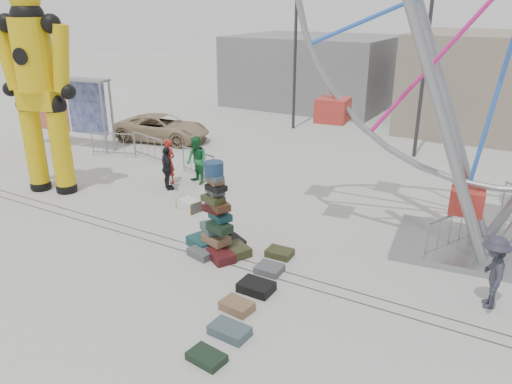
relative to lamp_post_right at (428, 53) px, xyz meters
The scene contains 25 objects.
ground 14.09m from the lamp_post_right, 103.39° to the right, with size 90.00×90.00×0.00m, color #9E9E99.
track_line_near 13.54m from the lamp_post_right, 104.01° to the right, with size 40.00×0.04×0.01m, color #47443F.
track_line_far 13.18m from the lamp_post_right, 104.46° to the right, with size 40.00×0.04×0.01m, color #47443F.
building_left 13.00m from the lamp_post_right, 135.30° to the left, with size 10.00×8.00×4.40m, color gray.
lamp_post_right is the anchor object (origin of this frame).
lamp_post_left 7.28m from the lamp_post_right, 164.05° to the left, with size 1.41×0.25×8.00m.
suitcase_tower 12.75m from the lamp_post_right, 102.32° to the right, with size 2.04×1.68×2.61m.
crash_test_dummy 15.20m from the lamp_post_right, 133.58° to the right, with size 2.91×1.28×7.33m.
banner_scaffold 16.06m from the lamp_post_right, 155.44° to the right, with size 4.57×1.51×3.26m.
steamer_trunk 12.00m from the lamp_post_right, 116.79° to the right, with size 0.80×0.46×0.37m, color silver.
row_case_0 12.17m from the lamp_post_right, 94.88° to the right, with size 0.70×0.52×0.20m, color #34381C.
row_case_1 13.00m from the lamp_post_right, 93.72° to the right, with size 0.66×0.57×0.18m, color #525559.
row_case_2 13.88m from the lamp_post_right, 92.77° to the right, with size 0.82×0.60×0.23m, color black.
row_case_3 14.73m from the lamp_post_right, 92.51° to the right, with size 0.71×0.49×0.21m, color brown.
row_case_4 15.51m from the lamp_post_right, 91.06° to the right, with size 0.84×0.52×0.21m, color #41555E.
row_case_5 16.38m from the lamp_post_right, 90.81° to the right, with size 0.73×0.48×0.16m, color black.
barricade_dummy_a 14.06m from the lamp_post_right, 150.04° to the right, with size 2.00×0.10×1.10m, color gray, non-canonical shape.
barricade_dummy_b 12.50m from the lamp_post_right, 147.72° to the right, with size 2.00×0.10×1.10m, color gray, non-canonical shape.
barricade_dummy_c 10.58m from the lamp_post_right, 133.51° to the right, with size 2.00×0.10×1.10m, color gray, non-canonical shape.
barricade_wheel_front 9.92m from the lamp_post_right, 71.30° to the right, with size 2.00×0.10×1.10m, color gray, non-canonical shape.
pedestrian_red 11.60m from the lamp_post_right, 131.69° to the right, with size 0.62×0.41×1.69m, color #A42317.
pedestrian_green 10.63m from the lamp_post_right, 129.53° to the right, with size 0.88×0.69×1.82m, color #1B6C35.
pedestrian_black 11.77m from the lamp_post_right, 128.11° to the right, with size 0.95×0.39×1.62m, color black.
pedestrian_grey 12.34m from the lamp_post_right, 69.04° to the right, with size 1.12×0.64×1.73m, color #2A2C38.
parked_suv 12.68m from the lamp_post_right, 162.71° to the right, with size 2.15×4.66×1.29m, color tan.
Camera 1 is at (7.63, -9.08, 6.52)m, focal length 35.00 mm.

